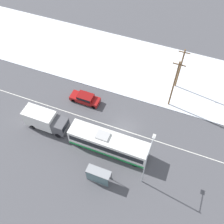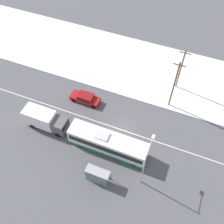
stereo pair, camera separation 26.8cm
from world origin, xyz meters
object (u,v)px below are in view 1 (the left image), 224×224
(city_bus, at_px, (109,143))
(pedestrian_at_stop, at_px, (102,170))
(bus_shelter, at_px, (98,176))
(streetlamp, at_px, (147,161))
(box_truck, at_px, (45,120))
(utility_pole_snowlot, at_px, (180,68))
(utility_pole_roadside, at_px, (174,84))
(sedan_car, at_px, (85,98))

(city_bus, xyz_separation_m, pedestrian_at_stop, (0.53, -3.80, -0.60))
(bus_shelter, distance_m, streetlamp, 6.63)
(box_truck, height_order, pedestrian_at_stop, box_truck)
(box_truck, xyz_separation_m, utility_pole_snowlot, (16.05, 15.07, 2.38))
(city_bus, height_order, box_truck, city_bus)
(box_truck, distance_m, streetlamp, 16.29)
(bus_shelter, xyz_separation_m, streetlamp, (5.27, 2.64, 3.04))
(utility_pole_roadside, relative_size, utility_pole_snowlot, 1.16)
(pedestrian_at_stop, bearing_deg, sedan_car, 124.57)
(city_bus, xyz_separation_m, bus_shelter, (0.53, -4.93, 0.12))
(box_truck, relative_size, utility_pole_snowlot, 0.83)
(box_truck, bearing_deg, sedan_car, 63.06)
(pedestrian_at_stop, distance_m, utility_pole_roadside, 16.15)
(utility_pole_roadside, bearing_deg, pedestrian_at_stop, -110.12)
(sedan_car, distance_m, utility_pole_snowlot, 15.67)
(box_truck, relative_size, pedestrian_at_stop, 4.16)
(city_bus, xyz_separation_m, sedan_car, (-6.70, 6.69, -0.74))
(sedan_car, height_order, bus_shelter, bus_shelter)
(pedestrian_at_stop, bearing_deg, streetlamp, 15.96)
(pedestrian_at_stop, distance_m, utility_pole_snowlot, 20.05)
(pedestrian_at_stop, height_order, utility_pole_snowlot, utility_pole_snowlot)
(sedan_car, relative_size, streetlamp, 0.65)
(box_truck, relative_size, utility_pole_roadside, 0.72)
(streetlamp, bearing_deg, utility_pole_roadside, 89.43)
(utility_pole_snowlot, bearing_deg, box_truck, -136.80)
(city_bus, bearing_deg, box_truck, 179.12)
(streetlamp, relative_size, utility_pole_roadside, 0.81)
(box_truck, bearing_deg, utility_pole_snowlot, 43.20)
(pedestrian_at_stop, relative_size, utility_pole_snowlot, 0.20)
(streetlamp, distance_m, utility_pole_roadside, 13.24)
(sedan_car, xyz_separation_m, bus_shelter, (7.23, -11.62, 0.86))
(sedan_car, distance_m, pedestrian_at_stop, 12.74)
(sedan_car, bearing_deg, streetlamp, 144.29)
(city_bus, bearing_deg, utility_pole_snowlot, 68.41)
(city_bus, distance_m, utility_pole_roadside, 12.85)
(city_bus, height_order, pedestrian_at_stop, city_bus)
(sedan_car, relative_size, utility_pole_snowlot, 0.61)
(pedestrian_at_stop, xyz_separation_m, utility_pole_roadside, (5.40, 14.74, 3.78))
(streetlamp, bearing_deg, utility_pole_snowlot, 89.25)
(sedan_car, relative_size, pedestrian_at_stop, 3.06)
(sedan_car, height_order, utility_pole_roadside, utility_pole_roadside)
(city_bus, xyz_separation_m, box_truck, (-10.02, 0.15, 0.15))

